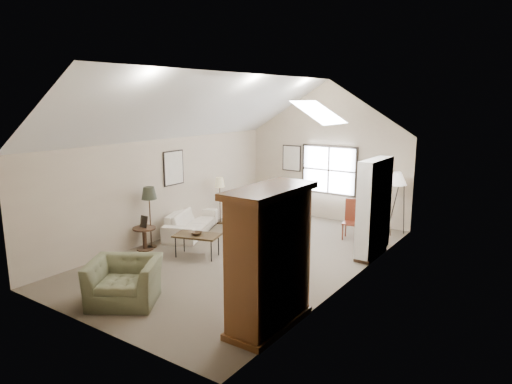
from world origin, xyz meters
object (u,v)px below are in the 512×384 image
Objects in this scene: side_table at (145,239)px; armchair_far at (256,214)px; armoire at (270,259)px; armchair_near at (124,281)px; sofa at (191,222)px; side_chair at (351,220)px; coffee_table at (197,245)px.

armchair_far is at bearing 69.06° from side_table.
armoire is 1.89× the size of armchair_near.
armchair_far is 1.64× the size of side_table.
side_chair is at bearing -85.89° from sofa.
coffee_table is at bearing 150.24° from armoire.
armchair_near is at bearing -164.17° from armoire.
side_table is (-1.33, -0.34, 0.01)m from coffee_table.
side_chair reaches higher than armchair_far.
armoire reaches higher than armchair_far.
coffee_table is at bearing 69.19° from armchair_near.
armoire is 5.37m from sofa.
coffee_table is at bearing 14.40° from side_table.
armoire is 3.61m from coffee_table.
armoire is at bearing -147.86° from sofa.
armchair_near is 2.82m from side_table.
coffee_table is 3.92m from side_chair.
armoire reaches higher than sofa.
armchair_near is 2.52m from coffee_table.
armchair_near is 5.11m from armchair_far.
side_table is (-1.85, 2.12, -0.11)m from armchair_near.
side_table is (-4.38, 1.40, -0.83)m from armoire.
armoire is at bearing -17.75° from side_table.
sofa is at bearing 145.57° from armoire.
side_chair reaches higher than coffee_table.
armchair_far is 2.61m from coffee_table.
armchair_near reaches higher than sofa.
armchair_far is (-0.72, 5.06, 0.02)m from armchair_near.
sofa is 3.99× the size of side_table.
armchair_far is (1.13, 1.34, 0.09)m from sofa.
armchair_near reaches higher than side_table.
armoire is 4.11× the size of side_table.
armchair_near is (1.85, -3.72, 0.07)m from sofa.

